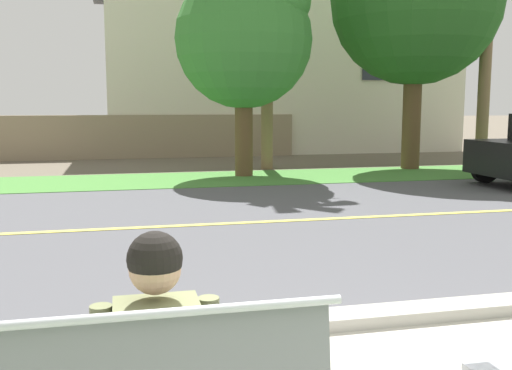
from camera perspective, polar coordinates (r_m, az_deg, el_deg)
The scene contains 9 objects.
ground_plane at distance 10.08m, azimuth -5.85°, elevation -2.18°, with size 140.00×140.00×0.00m, color #665B4C.
curb_edge at distance 4.70m, azimuth 3.23°, elevation -13.32°, with size 44.00×0.30×0.11m, color #ADA89E.
street_asphalt at distance 8.62m, azimuth -4.57°, elevation -3.86°, with size 52.00×8.00×0.01m, color #515156.
road_centre_line at distance 8.62m, azimuth -4.57°, elevation -3.83°, with size 48.00×0.14×0.01m, color #E0CC4C.
far_verge_grass at distance 13.73m, azimuth -7.83°, elevation 0.49°, with size 48.00×2.80×0.02m, color #478438.
seated_person_olive at distance 2.63m, azimuth -9.66°, elevation -16.36°, with size 0.52×0.68×1.25m.
shade_tree_far_left at distance 14.36m, azimuth -0.75°, elevation 14.86°, with size 3.27×3.27×5.40m.
garden_wall at distance 19.49m, azimuth -15.35°, elevation 4.49°, with size 13.00×0.36×1.40m, color gray.
house_across_street at distance 23.49m, azimuth 1.82°, elevation 11.59°, with size 13.74×6.91×6.47m.
Camera 1 is at (-1.24, -1.85, 1.75)m, focal length 41.27 mm.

